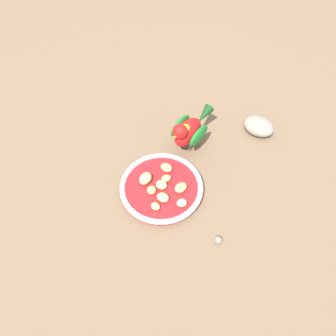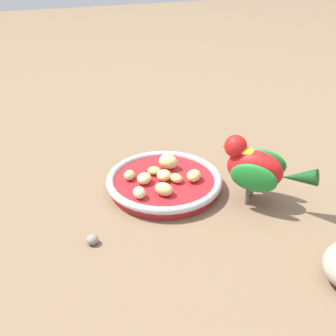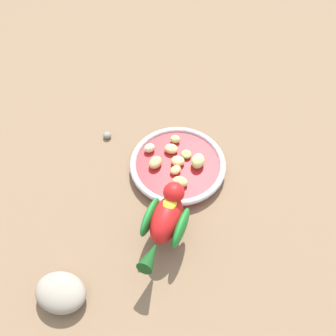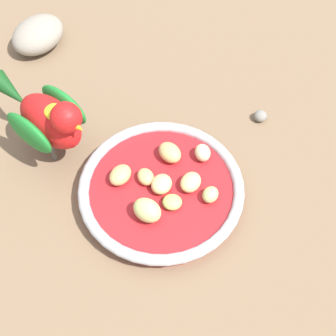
{
  "view_description": "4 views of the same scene",
  "coord_description": "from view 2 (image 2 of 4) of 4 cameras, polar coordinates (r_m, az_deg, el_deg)",
  "views": [
    {
      "loc": [
        0.49,
        -0.03,
        0.77
      ],
      "look_at": [
        -0.01,
        0.02,
        0.07
      ],
      "focal_mm": 35.71,
      "sensor_mm": 36.0,
      "label": 1
    },
    {
      "loc": [
        0.23,
        0.71,
        0.47
      ],
      "look_at": [
        0.0,
        -0.01,
        0.04
      ],
      "focal_mm": 48.01,
      "sensor_mm": 36.0,
      "label": 2
    },
    {
      "loc": [
        -0.4,
        0.2,
        0.65
      ],
      "look_at": [
        -0.01,
        0.03,
        0.05
      ],
      "focal_mm": 35.9,
      "sensor_mm": 36.0,
      "label": 3
    },
    {
      "loc": [
        -0.01,
        -0.36,
        0.6
      ],
      "look_at": [
        0.02,
        0.01,
        0.06
      ],
      "focal_mm": 54.38,
      "sensor_mm": 36.0,
      "label": 4
    }
  ],
  "objects": [
    {
      "name": "apple_piece_3",
      "position": [
        0.85,
        1.06,
        -1.3
      ],
      "size": [
        0.03,
        0.03,
        0.02
      ],
      "primitive_type": "ellipsoid",
      "rotation": [
        0.0,
        0.0,
        1.92
      ],
      "color": "tan",
      "rests_on": "feeding_bowl"
    },
    {
      "name": "pebble_0",
      "position": [
        0.74,
        -9.58,
        -8.96
      ],
      "size": [
        0.03,
        0.03,
        0.02
      ],
      "primitive_type": "ellipsoid",
      "rotation": [
        0.0,
        0.0,
        4.28
      ],
      "color": "gray",
      "rests_on": "ground_plane"
    },
    {
      "name": "ground_plane",
      "position": [
        0.88,
        0.37,
        -2.54
      ],
      "size": [
        4.0,
        4.0,
        0.0
      ],
      "primitive_type": "plane",
      "color": "#7A6047"
    },
    {
      "name": "apple_piece_7",
      "position": [
        0.88,
        -1.78,
        -0.34
      ],
      "size": [
        0.03,
        0.03,
        0.01
      ],
      "primitive_type": "ellipsoid",
      "rotation": [
        0.0,
        0.0,
        6.2
      ],
      "color": "#B2CC66",
      "rests_on": "feeding_bowl"
    },
    {
      "name": "feeding_bowl",
      "position": [
        0.86,
        -0.41,
        -1.96
      ],
      "size": [
        0.22,
        0.22,
        0.03
      ],
      "color": "#AD1E23",
      "rests_on": "ground_plane"
    },
    {
      "name": "apple_piece_0",
      "position": [
        0.86,
        3.3,
        -0.97
      ],
      "size": [
        0.04,
        0.04,
        0.02
      ],
      "primitive_type": "ellipsoid",
      "rotation": [
        0.0,
        0.0,
        0.92
      ],
      "color": "tan",
      "rests_on": "feeding_bowl"
    },
    {
      "name": "apple_piece_6",
      "position": [
        0.8,
        -3.67,
        -3.13
      ],
      "size": [
        0.02,
        0.03,
        0.02
      ],
      "primitive_type": "ellipsoid",
      "rotation": [
        0.0,
        0.0,
        4.81
      ],
      "color": "beige",
      "rests_on": "feeding_bowl"
    },
    {
      "name": "apple_piece_2",
      "position": [
        0.86,
        -4.92,
        -0.91
      ],
      "size": [
        0.03,
        0.03,
        0.02
      ],
      "primitive_type": "ellipsoid",
      "rotation": [
        0.0,
        0.0,
        4.1
      ],
      "color": "#C6D17A",
      "rests_on": "feeding_bowl"
    },
    {
      "name": "apple_piece_1",
      "position": [
        0.85,
        -3.06,
        -1.29
      ],
      "size": [
        0.04,
        0.04,
        0.02
      ],
      "primitive_type": "ellipsoid",
      "rotation": [
        0.0,
        0.0,
        0.97
      ],
      "color": "#E5C67F",
      "rests_on": "feeding_bowl"
    },
    {
      "name": "parrot",
      "position": [
        0.81,
        11.19,
        0.07
      ],
      "size": [
        0.15,
        0.14,
        0.13
      ],
      "rotation": [
        0.0,
        0.0,
        -0.77
      ],
      "color": "#59544C",
      "rests_on": "ground_plane"
    },
    {
      "name": "apple_piece_5",
      "position": [
        0.86,
        -0.57,
        -0.86
      ],
      "size": [
        0.04,
        0.04,
        0.02
      ],
      "primitive_type": "ellipsoid",
      "rotation": [
        0.0,
        0.0,
        4.21
      ],
      "color": "#E5C67F",
      "rests_on": "feeding_bowl"
    },
    {
      "name": "apple_piece_8",
      "position": [
        0.81,
        -0.53,
        -2.69
      ],
      "size": [
        0.04,
        0.04,
        0.02
      ],
      "primitive_type": "ellipsoid",
      "rotation": [
        0.0,
        0.0,
        5.32
      ],
      "color": "tan",
      "rests_on": "feeding_bowl"
    },
    {
      "name": "apple_piece_4",
      "position": [
        0.89,
        0.01,
        0.8
      ],
      "size": [
        0.05,
        0.05,
        0.03
      ],
      "primitive_type": "ellipsoid",
      "rotation": [
        0.0,
        0.0,
        2.42
      ],
      "color": "#C6D17A",
      "rests_on": "feeding_bowl"
    }
  ]
}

